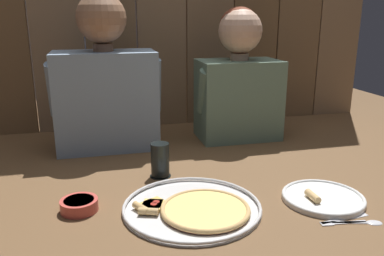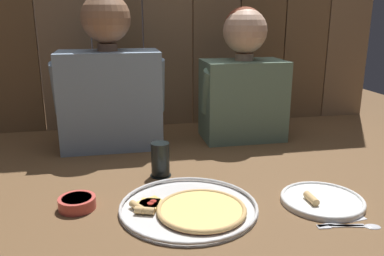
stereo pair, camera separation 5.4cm
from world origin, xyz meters
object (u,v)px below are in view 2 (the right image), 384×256
at_px(pizza_tray, 192,208).
at_px(dinner_plate, 322,200).
at_px(diner_left, 109,79).
at_px(drinking_glass, 160,160).
at_px(diner_right, 243,80).
at_px(dipping_bowl, 77,202).

bearing_deg(pizza_tray, dinner_plate, -4.04).
height_order(pizza_tray, dinner_plate, dinner_plate).
height_order(dinner_plate, diner_left, diner_left).
relative_size(drinking_glass, diner_left, 0.19).
relative_size(dinner_plate, diner_right, 0.43).
relative_size(dinner_plate, diner_left, 0.39).
distance_m(dinner_plate, dipping_bowl, 0.73).
height_order(dinner_plate, dipping_bowl, same).
relative_size(drinking_glass, dipping_bowl, 1.12).
relative_size(diner_left, diner_right, 1.10).
distance_m(dipping_bowl, diner_left, 0.64).
bearing_deg(pizza_tray, diner_right, 60.75).
bearing_deg(diner_left, diner_right, -0.00).
xyz_separation_m(dinner_plate, dipping_bowl, (-0.72, 0.11, 0.01)).
relative_size(dinner_plate, dipping_bowl, 2.30).
xyz_separation_m(drinking_glass, diner_left, (-0.16, 0.38, 0.23)).
xyz_separation_m(pizza_tray, drinking_glass, (-0.06, 0.28, 0.05)).
bearing_deg(diner_left, dipping_bowl, -100.72).
bearing_deg(diner_right, dipping_bowl, -140.45).
bearing_deg(dipping_bowl, drinking_glass, 36.00).
relative_size(pizza_tray, diner_right, 0.70).
relative_size(pizza_tray, drinking_glass, 3.35).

